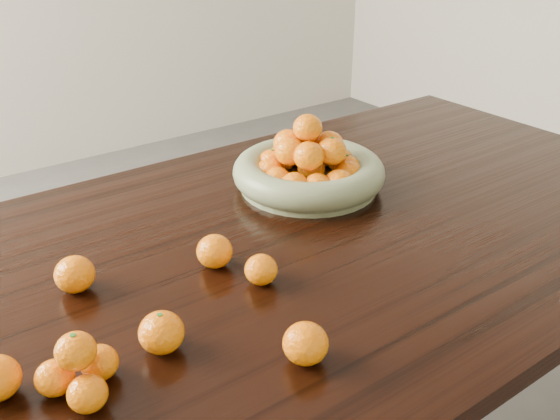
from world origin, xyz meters
TOP-DOWN VIEW (x-y plane):
  - dining_table at (0.00, 0.00)m, footprint 2.00×1.00m
  - fruit_bowl at (0.21, 0.16)m, footprint 0.34×0.34m
  - orange_pyramid at (-0.44, -0.17)m, footprint 0.11×0.11m
  - loose_orange_0 at (-0.32, -0.16)m, footprint 0.07×0.07m
  - loose_orange_1 at (-0.16, -0.30)m, footprint 0.07×0.07m
  - loose_orange_2 at (-0.10, -0.10)m, footprint 0.06×0.06m
  - loose_orange_3 at (-0.36, 0.07)m, footprint 0.07×0.07m
  - loose_orange_4 at (-0.13, -0.00)m, footprint 0.07×0.07m

SIDE VIEW (x-z plane):
  - dining_table at x=0.00m, z-range 0.29..1.04m
  - loose_orange_2 at x=-0.10m, z-range 0.75..0.80m
  - loose_orange_4 at x=-0.13m, z-range 0.75..0.81m
  - loose_orange_1 at x=-0.16m, z-range 0.75..0.81m
  - loose_orange_0 at x=-0.32m, z-range 0.75..0.81m
  - loose_orange_3 at x=-0.36m, z-range 0.75..0.81m
  - orange_pyramid at x=-0.44m, z-range 0.74..0.83m
  - fruit_bowl at x=0.21m, z-range 0.71..0.88m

